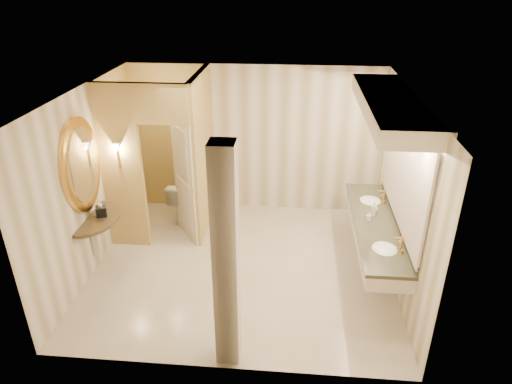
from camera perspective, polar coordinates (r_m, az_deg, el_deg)
floor at (r=7.16m, az=-1.68°, el=-9.28°), size 4.50×4.50×0.00m
ceiling at (r=6.01m, az=-2.03°, el=12.18°), size 4.50×4.50×0.00m
wall_back at (r=8.30m, az=-0.22°, el=6.49°), size 4.50×0.02×2.70m
wall_front at (r=4.77m, az=-4.70°, el=-9.97°), size 4.50×0.02×2.70m
wall_left at (r=7.08m, az=-20.24°, el=1.17°), size 0.02×4.00×2.70m
wall_right at (r=6.61m, az=17.93°, el=-0.27°), size 0.02×4.00×2.70m
toilet_closet at (r=7.53m, az=-9.58°, el=4.25°), size 1.50×1.55×2.70m
wall_sconce at (r=7.17m, az=-16.99°, el=5.31°), size 0.14×0.14×0.42m
vanity at (r=6.46m, az=15.88°, el=2.15°), size 0.75×2.74×2.09m
console_shelf at (r=6.91m, az=-20.59°, el=0.45°), size 1.06×1.06×1.98m
pillar at (r=4.92m, az=-3.79°, el=-8.64°), size 0.27×0.27×2.70m
tissue_box at (r=7.07m, az=-18.78°, el=-2.29°), size 0.19×0.19×0.15m
toilet at (r=8.40m, az=-9.00°, el=-0.91°), size 0.50×0.77×0.74m
soap_bottle_a at (r=6.76m, az=13.92°, el=-3.00°), size 0.07×0.07×0.14m
soap_bottle_b at (r=7.03m, az=14.65°, el=-1.94°), size 0.12×0.12×0.13m
soap_bottle_c at (r=6.90m, az=14.48°, el=-2.05°), size 0.11×0.11×0.22m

